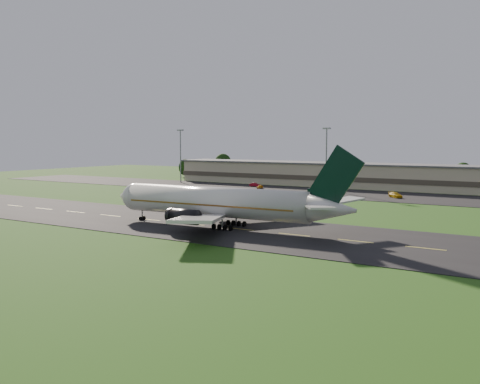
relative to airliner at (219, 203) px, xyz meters
The scene contains 12 objects.
ground 18.04m from the airliner, behind, with size 360.00×360.00×0.00m, color #1C4411.
taxiway 18.02m from the airliner, behind, with size 220.00×30.00×0.10m, color black.
apron 74.17m from the airliner, 103.61° to the left, with size 260.00×30.00×0.10m, color black.
airliner is the anchor object (origin of this frame).
terminal 96.77m from the airliner, 96.54° to the left, with size 145.00×16.00×8.40m.
light_mast_west 108.18m from the airliner, 132.17° to the left, with size 2.40×1.20×20.35m.
light_mast_centre 81.31m from the airliner, 98.83° to the left, with size 2.40×1.20×20.35m.
tree_line 108.22m from the airliner, 78.67° to the left, with size 195.89×8.93×10.63m.
service_vehicle_a 80.72m from the airliner, 114.51° to the left, with size 1.40×3.49×1.19m, color orange.
service_vehicle_b 87.86m from the airliner, 116.08° to the left, with size 1.36×3.89×1.28m, color maroon.
service_vehicle_c 73.82m from the airliner, 100.39° to the left, with size 2.04×4.43×1.23m, color silver.
service_vehicle_d 70.15m from the airliner, 78.89° to the left, with size 2.09×5.13×1.49m, color gold.
Camera 1 is at (73.28, -81.90, 16.32)m, focal length 40.00 mm.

